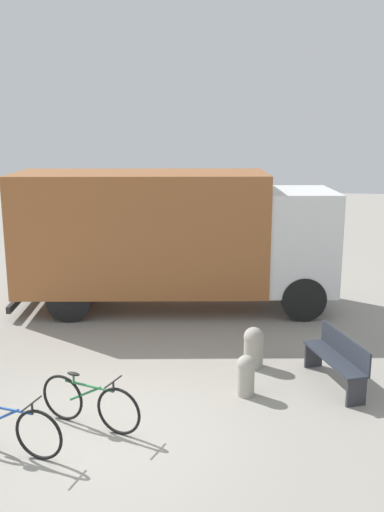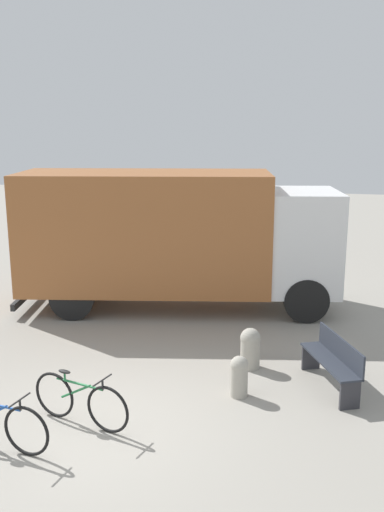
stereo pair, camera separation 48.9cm
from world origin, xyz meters
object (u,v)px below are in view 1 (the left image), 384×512
object	(u,v)px
park_bench	(338,358)
bicycle_middle	(90,403)
bollard_far_bench	(253,346)
delivery_truck	(171,234)
bicycle_near	(7,427)
bollard_near_bench	(246,374)

from	to	relation	value
park_bench	bicycle_middle	xyz separation A→B (m)	(-3.72, -2.08, -0.11)
bicycle_middle	bollard_far_bench	bearing A→B (deg)	63.79
bollard_far_bench	delivery_truck	bearing A→B (deg)	125.45
delivery_truck	bicycle_near	bearing A→B (deg)	-108.39
bicycle_near	bollard_far_bench	size ratio (longest dim) A/B	2.23
bicycle_near	bollard_near_bench	world-z (taller)	bicycle_near
bollard_near_bench	bollard_far_bench	bearing A→B (deg)	87.87
bicycle_near	bicycle_middle	distance (m)	1.22
bicycle_middle	delivery_truck	bearing A→B (deg)	104.67
bicycle_near	bollard_near_bench	size ratio (longest dim) A/B	2.43
delivery_truck	park_bench	size ratio (longest dim) A/B	4.69
bicycle_near	bollard_far_bench	world-z (taller)	bicycle_near
bicycle_middle	park_bench	bearing A→B (deg)	44.08
bicycle_middle	bollard_near_bench	size ratio (longest dim) A/B	2.38
bollard_near_bench	bollard_far_bench	distance (m)	1.16
bicycle_middle	bollard_near_bench	world-z (taller)	bicycle_middle
delivery_truck	bollard_near_bench	world-z (taller)	delivery_truck
delivery_truck	bicycle_near	world-z (taller)	delivery_truck
park_bench	bicycle_near	size ratio (longest dim) A/B	0.97
bicycle_middle	bollard_far_bench	xyz separation A→B (m)	(2.24, 2.57, 0.02)
bollard_far_bench	park_bench	bearing A→B (deg)	-18.37
park_bench	delivery_truck	bearing A→B (deg)	21.62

